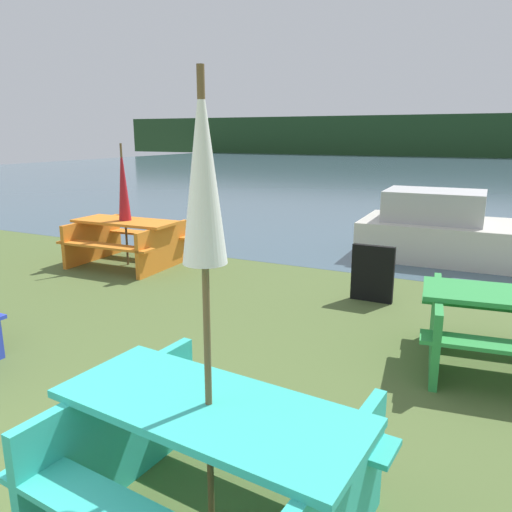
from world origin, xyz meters
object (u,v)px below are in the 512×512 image
at_px(umbrella_crimson, 123,184).
at_px(signboard, 372,274).
at_px(picnic_table_orange, 127,238).
at_px(picnic_table_teal, 210,456).
at_px(boat, 465,234).
at_px(picnic_table_green, 510,324).
at_px(umbrella_white, 203,180).

relative_size(umbrella_crimson, signboard, 2.68).
bearing_deg(umbrella_crimson, signboard, -0.93).
bearing_deg(picnic_table_orange, picnic_table_teal, -45.55).
distance_m(picnic_table_teal, boat, 7.31).
bearing_deg(picnic_table_green, umbrella_white, -116.43).
xyz_separation_m(picnic_table_green, umbrella_white, (-1.45, -2.91, 1.50)).
xyz_separation_m(picnic_table_green, umbrella_crimson, (-5.75, 1.47, 0.92)).
bearing_deg(boat, picnic_table_teal, -97.07).
height_order(picnic_table_green, signboard, signboard).
height_order(picnic_table_teal, picnic_table_orange, picnic_table_teal).
bearing_deg(picnic_table_orange, signboard, -0.93).
bearing_deg(boat, umbrella_white, -97.07).
distance_m(picnic_table_teal, umbrella_crimson, 6.21).
height_order(picnic_table_green, umbrella_white, umbrella_white).
bearing_deg(picnic_table_teal, picnic_table_green, 63.57).
xyz_separation_m(picnic_table_green, boat, (-0.70, 4.36, 0.00)).
xyz_separation_m(picnic_table_orange, signboard, (4.15, -0.07, -0.08)).
xyz_separation_m(umbrella_white, umbrella_crimson, (-4.30, 4.39, -0.58)).
relative_size(boat, signboard, 5.05).
bearing_deg(picnic_table_teal, boat, 84.10).
height_order(picnic_table_green, picnic_table_orange, picnic_table_orange).
height_order(picnic_table_teal, umbrella_white, umbrella_white).
distance_m(umbrella_crimson, boat, 5.89).
height_order(umbrella_white, signboard, umbrella_white).
bearing_deg(picnic_table_green, umbrella_crimson, 165.64).
relative_size(picnic_table_orange, signboard, 2.39).
bearing_deg(umbrella_crimson, umbrella_white, -45.55).
xyz_separation_m(umbrella_white, signboard, (-0.15, 4.32, -1.57)).
relative_size(umbrella_white, boat, 0.65).
height_order(picnic_table_orange, umbrella_crimson, umbrella_crimson).
bearing_deg(umbrella_white, picnic_table_orange, 134.45).
xyz_separation_m(picnic_table_teal, picnic_table_orange, (-4.30, 4.39, -0.01)).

